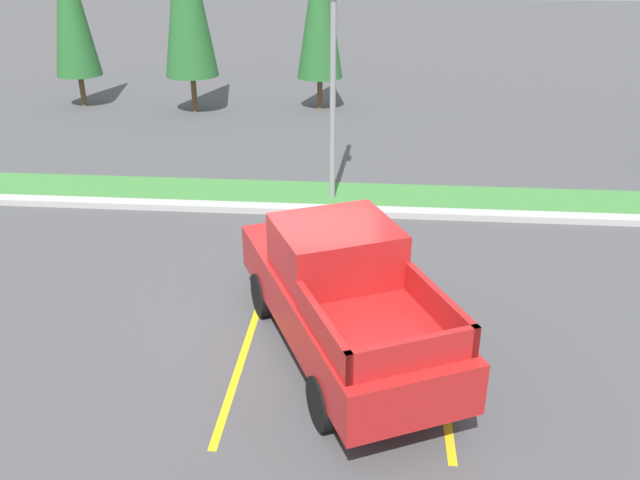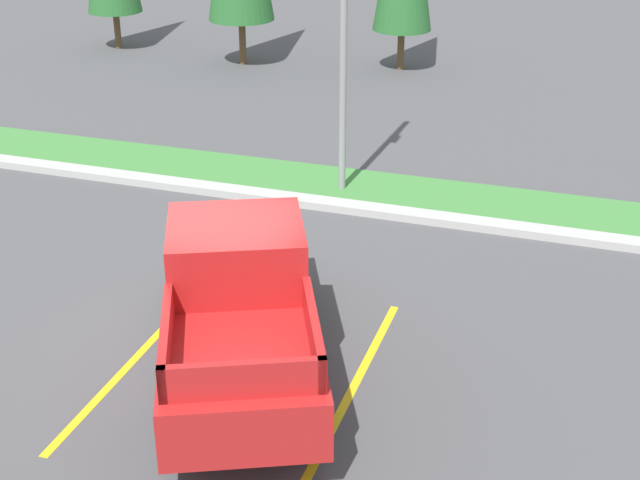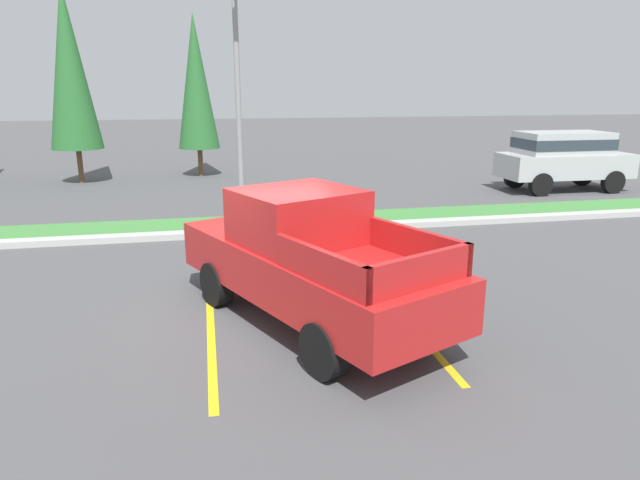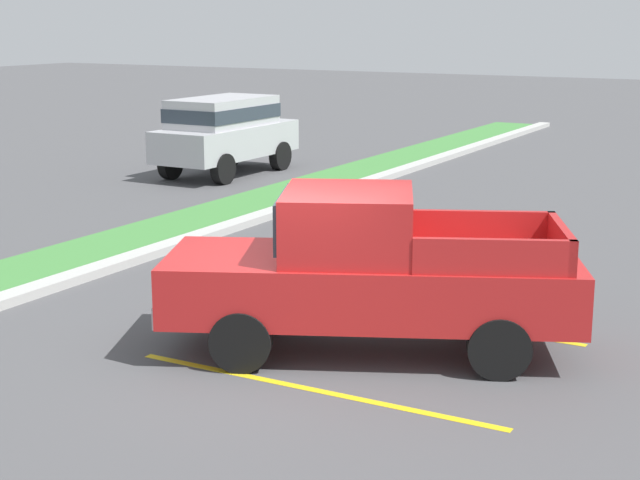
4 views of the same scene
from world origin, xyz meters
The scene contains 10 objects.
ground_plane centered at (0.00, 0.00, 0.00)m, with size 120.00×120.00×0.00m, color #4C4C4F.
parking_line_near centered at (-0.83, -0.71, 0.00)m, with size 0.12×4.80×0.01m, color yellow.
parking_line_far centered at (2.27, -0.71, 0.00)m, with size 0.12×4.80×0.01m, color yellow.
curb_strip centered at (0.00, 5.00, 0.07)m, with size 56.00×0.40×0.15m, color #B2B2AD.
grass_median centered at (0.00, 6.10, 0.03)m, with size 56.00×1.80×0.06m, color #42843D.
pickup_truck_main centered at (0.70, -0.66, 1.04)m, with size 3.88×5.53×2.10m.
suv_distant centered at (11.80, 9.12, 1.24)m, with size 4.61×1.99×2.10m.
street_light centered at (0.12, 5.75, 4.01)m, with size 0.24×1.49×6.93m.
cypress_tree_left_inner centered at (-5.57, 14.40, 4.34)m, with size 1.92×1.92×7.38m.
cypress_tree_center centered at (-0.98, 15.29, 3.81)m, with size 1.68×1.68×6.47m.
Camera 3 is at (-0.77, -8.88, 3.63)m, focal length 31.52 mm.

